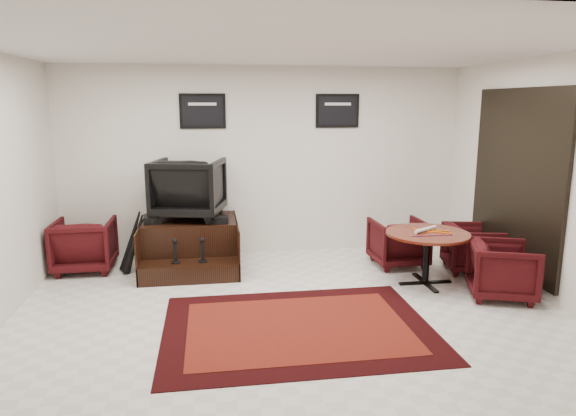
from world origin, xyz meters
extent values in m
plane|color=silver|center=(0.00, 0.00, 0.00)|extent=(6.00, 6.00, 0.00)
cube|color=silver|center=(0.00, 2.50, 1.40)|extent=(6.00, 0.02, 2.80)
cube|color=silver|center=(0.00, -2.50, 1.40)|extent=(6.00, 0.02, 2.80)
cube|color=silver|center=(3.00, 0.00, 1.40)|extent=(0.02, 5.00, 2.80)
cube|color=white|center=(0.00, 0.00, 2.80)|extent=(6.00, 5.00, 0.02)
cube|color=black|center=(2.97, 0.70, 1.30)|extent=(0.05, 1.90, 2.30)
cube|color=black|center=(2.96, 0.70, 1.30)|extent=(0.02, 1.72, 2.12)
cube|color=black|center=(2.97, 0.70, 1.30)|extent=(0.03, 0.05, 2.12)
cube|color=black|center=(-0.90, 2.48, 2.15)|extent=(0.66, 0.03, 0.50)
cube|color=black|center=(-0.90, 2.46, 2.15)|extent=(0.58, 0.01, 0.42)
cube|color=silver|center=(-0.90, 2.46, 2.25)|extent=(0.40, 0.00, 0.04)
cube|color=black|center=(1.10, 2.48, 2.15)|extent=(0.66, 0.03, 0.50)
cube|color=black|center=(1.10, 2.46, 2.15)|extent=(0.58, 0.01, 0.42)
cube|color=silver|center=(1.10, 2.46, 2.25)|extent=(0.40, 0.00, 0.04)
cube|color=black|center=(0.02, -0.31, 0.00)|extent=(2.73, 2.05, 0.01)
cube|color=#58140C|center=(0.02, -0.31, 0.01)|extent=(2.24, 1.56, 0.01)
cube|color=black|center=(-1.12, 2.00, 0.34)|extent=(1.29, 0.96, 0.67)
cube|color=black|center=(-1.12, 1.33, 0.12)|extent=(1.29, 0.38, 0.24)
cube|color=black|center=(-1.76, 1.81, 0.34)|extent=(0.02, 1.34, 0.67)
cube|color=black|center=(-0.48, 1.81, 0.34)|extent=(0.02, 1.34, 0.67)
cylinder|color=black|center=(-1.29, 1.33, 0.25)|extent=(0.11, 0.11, 0.02)
cylinder|color=black|center=(-1.29, 1.33, 0.38)|extent=(0.04, 0.04, 0.24)
sphere|color=black|center=(-1.29, 1.33, 0.53)|extent=(0.07, 0.07, 0.07)
cylinder|color=black|center=(-0.95, 1.33, 0.25)|extent=(0.11, 0.11, 0.02)
cylinder|color=black|center=(-0.95, 1.33, 0.38)|extent=(0.04, 0.04, 0.24)
sphere|color=black|center=(-0.95, 1.33, 0.53)|extent=(0.07, 0.07, 0.07)
imported|color=black|center=(-1.12, 2.05, 1.14)|extent=(1.08, 1.04, 0.94)
cube|color=black|center=(-1.68, 1.83, 0.72)|extent=(0.14, 0.29, 0.10)
cube|color=black|center=(-1.56, 1.84, 0.72)|extent=(0.14, 0.29, 0.10)
cube|color=black|center=(-0.72, 1.68, 0.71)|extent=(0.27, 0.19, 0.09)
imported|color=black|center=(-2.55, 1.97, 0.40)|extent=(0.77, 0.72, 0.79)
cylinder|color=#4A100A|center=(1.85, 0.74, 0.66)|extent=(1.03, 1.03, 0.03)
cylinder|color=black|center=(1.85, 0.74, 0.34)|extent=(0.08, 0.08, 0.61)
cube|color=black|center=(1.85, 0.74, 0.01)|extent=(0.69, 0.06, 0.03)
cube|color=black|center=(1.85, 0.74, 0.01)|extent=(0.06, 0.69, 0.03)
imported|color=black|center=(1.78, 1.54, 0.37)|extent=(0.73, 0.68, 0.73)
imported|color=black|center=(2.69, 1.13, 0.35)|extent=(0.77, 0.80, 0.71)
imported|color=black|center=(2.55, 0.17, 0.37)|extent=(0.87, 0.90, 0.73)
cylinder|color=silver|center=(1.85, 0.80, 0.70)|extent=(0.38, 0.26, 0.05)
cylinder|color=orange|center=(1.93, 0.74, 0.68)|extent=(0.39, 0.25, 0.01)
cylinder|color=orange|center=(1.93, 0.84, 0.68)|extent=(0.41, 0.20, 0.01)
cylinder|color=#4C1933|center=(1.63, 0.57, 0.68)|extent=(0.10, 0.02, 0.01)
cylinder|color=#4C1933|center=(1.69, 0.57, 0.68)|extent=(0.10, 0.02, 0.01)
cylinder|color=#4C1933|center=(1.75, 0.57, 0.68)|extent=(0.10, 0.02, 0.01)
cylinder|color=#4C1933|center=(1.81, 0.57, 0.68)|extent=(0.10, 0.02, 0.01)
cylinder|color=#4C1933|center=(1.87, 0.57, 0.68)|extent=(0.10, 0.02, 0.01)
cylinder|color=#4C1933|center=(1.93, 0.57, 0.68)|extent=(0.10, 0.02, 0.01)
cylinder|color=#4C1933|center=(1.99, 0.57, 0.68)|extent=(0.10, 0.02, 0.01)
cylinder|color=#4C1933|center=(2.05, 0.57, 0.68)|extent=(0.10, 0.02, 0.01)
camera|label=1|loc=(-0.82, -5.15, 2.27)|focal=32.00mm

